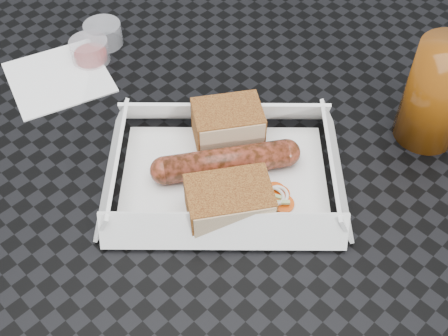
% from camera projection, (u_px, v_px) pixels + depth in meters
% --- Properties ---
extents(patio_table, '(0.80, 0.80, 0.74)m').
position_uv_depth(patio_table, '(193.00, 214.00, 0.67)').
color(patio_table, black).
rests_on(patio_table, ground).
extents(food_tray, '(0.22, 0.15, 0.00)m').
position_uv_depth(food_tray, '(224.00, 178.00, 0.61)').
color(food_tray, white).
rests_on(food_tray, patio_table).
extents(bratwurst, '(0.16, 0.06, 0.03)m').
position_uv_depth(bratwurst, '(226.00, 162.00, 0.60)').
color(bratwurst, maroon).
rests_on(bratwurst, food_tray).
extents(bread_near, '(0.08, 0.07, 0.05)m').
position_uv_depth(bread_near, '(228.00, 125.00, 0.63)').
color(bread_near, brown).
rests_on(bread_near, food_tray).
extents(bread_far, '(0.09, 0.07, 0.04)m').
position_uv_depth(bread_far, '(229.00, 203.00, 0.56)').
color(bread_far, brown).
rests_on(bread_far, food_tray).
extents(veg_garnish, '(0.03, 0.03, 0.00)m').
position_uv_depth(veg_garnish, '(280.00, 201.00, 0.58)').
color(veg_garnish, '#D34509').
rests_on(veg_garnish, food_tray).
extents(napkin, '(0.16, 0.16, 0.00)m').
position_uv_depth(napkin, '(59.00, 77.00, 0.72)').
color(napkin, white).
rests_on(napkin, patio_table).
extents(condiment_cup_sauce, '(0.05, 0.05, 0.03)m').
position_uv_depth(condiment_cup_sauce, '(90.00, 51.00, 0.73)').
color(condiment_cup_sauce, maroon).
rests_on(condiment_cup_sauce, patio_table).
extents(condiment_cup_empty, '(0.05, 0.05, 0.03)m').
position_uv_depth(condiment_cup_empty, '(103.00, 34.00, 0.76)').
color(condiment_cup_empty, silver).
rests_on(condiment_cup_empty, patio_table).
extents(drink_glass, '(0.07, 0.07, 0.12)m').
position_uv_depth(drink_glass, '(438.00, 94.00, 0.61)').
color(drink_glass, '#622F08').
rests_on(drink_glass, patio_table).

